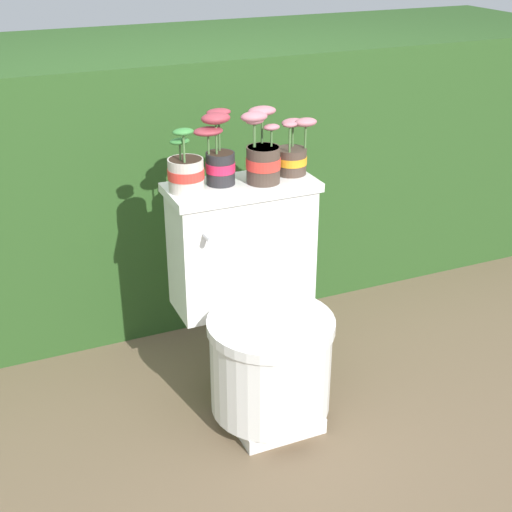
# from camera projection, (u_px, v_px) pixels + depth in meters

# --- Properties ---
(ground_plane) EXTENTS (12.00, 12.00, 0.00)m
(ground_plane) POSITION_uv_depth(u_px,v_px,m) (248.00, 415.00, 2.52)
(ground_plane) COLOR brown
(hedge_backdrop) EXTENTS (4.30, 1.08, 1.11)m
(hedge_backdrop) POSITION_uv_depth(u_px,v_px,m) (147.00, 167.00, 3.26)
(hedge_backdrop) COLOR #284C1E
(hedge_backdrop) RESTS_ON ground
(toilet) EXTENTS (0.51, 0.57, 0.79)m
(toilet) POSITION_uv_depth(u_px,v_px,m) (258.00, 315.00, 2.44)
(toilet) COLOR white
(toilet) RESTS_ON ground
(potted_plant_left) EXTENTS (0.12, 0.12, 0.22)m
(potted_plant_left) POSITION_uv_depth(u_px,v_px,m) (186.00, 171.00, 2.27)
(potted_plant_left) COLOR beige
(potted_plant_left) RESTS_ON toilet
(potted_plant_midleft) EXTENTS (0.14, 0.10, 0.25)m
(potted_plant_midleft) POSITION_uv_depth(u_px,v_px,m) (218.00, 155.00, 2.32)
(potted_plant_midleft) COLOR #262628
(potted_plant_midleft) RESTS_ON toilet
(potted_plant_middle) EXTENTS (0.13, 0.13, 0.25)m
(potted_plant_middle) POSITION_uv_depth(u_px,v_px,m) (262.00, 154.00, 2.34)
(potted_plant_middle) COLOR #47382D
(potted_plant_middle) RESTS_ON toilet
(potted_plant_midright) EXTENTS (0.14, 0.11, 0.19)m
(potted_plant_midright) POSITION_uv_depth(u_px,v_px,m) (292.00, 154.00, 2.43)
(potted_plant_midright) COLOR #47382D
(potted_plant_midright) RESTS_ON toilet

